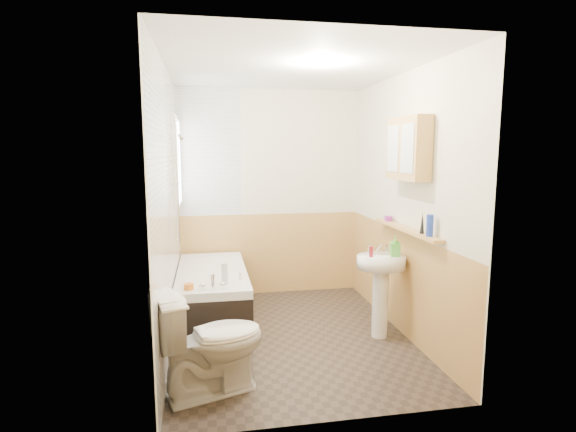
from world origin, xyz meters
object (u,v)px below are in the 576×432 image
(sink, at_px, (381,279))
(medicine_cabinet, at_px, (408,149))
(pine_shelf, at_px, (405,229))
(bathtub, at_px, (212,294))
(toilet, at_px, (211,342))

(sink, height_order, medicine_cabinet, medicine_cabinet)
(pine_shelf, bearing_deg, sink, 161.90)
(sink, distance_m, medicine_cabinet, 1.24)
(bathtub, xyz_separation_m, toilet, (-0.03, -1.44, 0.10))
(medicine_cabinet, bearing_deg, bathtub, 155.14)
(medicine_cabinet, bearing_deg, sink, 147.62)
(sink, height_order, pine_shelf, pine_shelf)
(toilet, height_order, medicine_cabinet, medicine_cabinet)
(bathtub, height_order, sink, sink)
(toilet, height_order, sink, sink)
(medicine_cabinet, bearing_deg, toilet, -160.43)
(toilet, bearing_deg, sink, -83.08)
(toilet, bearing_deg, pine_shelf, -87.35)
(pine_shelf, xyz_separation_m, medicine_cabinet, (-0.03, -0.04, 0.74))
(toilet, distance_m, sink, 1.77)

